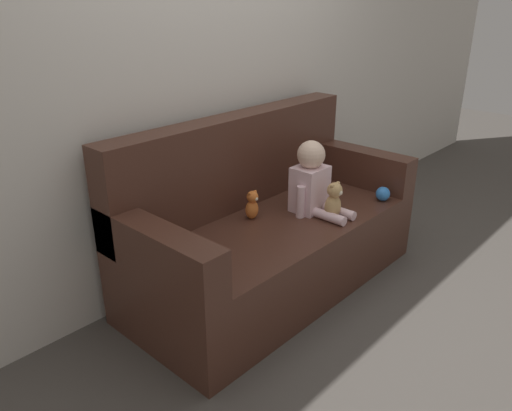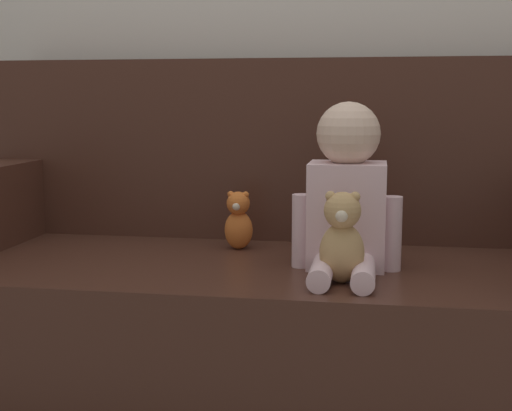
% 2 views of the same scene
% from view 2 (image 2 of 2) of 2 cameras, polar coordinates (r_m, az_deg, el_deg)
% --- Properties ---
extents(ground_plane, '(12.00, 12.00, 0.00)m').
position_cam_2_polar(ground_plane, '(2.18, 0.50, -15.84)').
color(ground_plane, '#4C4742').
extents(couch, '(1.88, 0.84, 1.02)m').
position_cam_2_polar(couch, '(2.12, 0.80, -6.43)').
color(couch, '#47281E').
rests_on(couch, ground_plane).
extents(person_baby, '(0.29, 0.38, 0.44)m').
position_cam_2_polar(person_baby, '(1.90, 7.29, 0.64)').
color(person_baby, silver).
rests_on(person_baby, couch).
extents(teddy_bear_brown, '(0.13, 0.10, 0.23)m').
position_cam_2_polar(teddy_bear_brown, '(1.75, 6.89, -2.79)').
color(teddy_bear_brown, tan).
rests_on(teddy_bear_brown, couch).
extents(plush_toy_side, '(0.09, 0.08, 0.18)m').
position_cam_2_polar(plush_toy_side, '(2.14, -1.41, -1.21)').
color(plush_toy_side, orange).
rests_on(plush_toy_side, couch).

